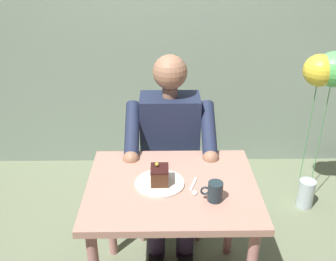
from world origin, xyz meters
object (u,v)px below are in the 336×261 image
object	(u,v)px
dining_table	(172,202)
balloon_display	(324,88)
chair	(169,157)
cake_slice	(160,175)
coffee_cup	(215,191)
seated_person	(170,151)
dessert_spoon	(194,189)

from	to	relation	value
dining_table	balloon_display	world-z (taller)	balloon_display
dining_table	chair	xyz separation A→B (m)	(0.00, -0.64, -0.11)
cake_slice	balloon_display	world-z (taller)	balloon_display
coffee_cup	cake_slice	bearing A→B (deg)	-27.48
seated_person	chair	bearing A→B (deg)	-90.00
seated_person	balloon_display	distance (m)	1.10
chair	coffee_cup	distance (m)	0.84
cake_slice	dessert_spoon	world-z (taller)	cake_slice
dessert_spoon	seated_person	bearing A→B (deg)	-78.26
cake_slice	balloon_display	distance (m)	1.33
seated_person	coffee_cup	size ratio (longest dim) A/B	11.50
coffee_cup	balloon_display	distance (m)	1.23
cake_slice	dining_table	bearing A→B (deg)	173.78
dining_table	seated_person	bearing A→B (deg)	-90.00
chair	balloon_display	xyz separation A→B (m)	(-1.02, -0.13, 0.43)
seated_person	dessert_spoon	xyz separation A→B (m)	(-0.11, 0.51, 0.08)
dining_table	dessert_spoon	xyz separation A→B (m)	(-0.11, 0.04, 0.11)
dining_table	cake_slice	distance (m)	0.17
cake_slice	dessert_spoon	xyz separation A→B (m)	(-0.17, 0.05, -0.05)
chair	coffee_cup	world-z (taller)	chair
dining_table	chair	bearing A→B (deg)	-90.00
cake_slice	coffee_cup	size ratio (longest dim) A/B	0.99
chair	dessert_spoon	size ratio (longest dim) A/B	6.30
dining_table	coffee_cup	bearing A→B (deg)	147.04
dining_table	seated_person	distance (m)	0.47
dining_table	seated_person	world-z (taller)	seated_person
chair	seated_person	size ratio (longest dim) A/B	0.74
coffee_cup	dessert_spoon	xyz separation A→B (m)	(0.09, -0.08, -0.05)
cake_slice	coffee_cup	distance (m)	0.29
cake_slice	seated_person	bearing A→B (deg)	-97.47
balloon_display	coffee_cup	bearing A→B (deg)	47.65
cake_slice	balloon_display	bearing A→B (deg)	-144.48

